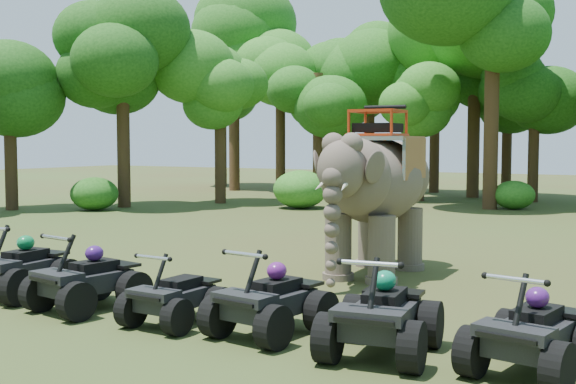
% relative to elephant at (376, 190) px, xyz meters
% --- Properties ---
extents(ground, '(110.00, 110.00, 0.00)m').
position_rel_elephant_xyz_m(ground, '(-0.74, -3.70, -1.81)').
color(ground, '#47381E').
rests_on(ground, ground).
extents(elephant, '(2.03, 4.36, 3.62)m').
position_rel_elephant_xyz_m(elephant, '(0.00, 0.00, 0.00)').
color(elephant, brown).
rests_on(elephant, ground).
extents(atv_0, '(1.46, 1.93, 1.37)m').
position_rel_elephant_xyz_m(atv_0, '(-4.84, -5.30, -1.12)').
color(atv_0, black).
rests_on(atv_0, ground).
extents(atv_1, '(1.58, 1.98, 1.33)m').
position_rel_elephant_xyz_m(atv_1, '(-2.98, -5.46, -1.14)').
color(atv_1, black).
rests_on(atv_1, ground).
extents(atv_2, '(1.19, 1.60, 1.16)m').
position_rel_elephant_xyz_m(atv_2, '(-1.07, -5.49, -1.23)').
color(atv_2, black).
rests_on(atv_2, ground).
extents(atv_3, '(1.52, 1.93, 1.31)m').
position_rel_elephant_xyz_m(atv_3, '(0.54, -5.30, -1.15)').
color(atv_3, black).
rests_on(atv_3, ground).
extents(atv_4, '(1.58, 2.01, 1.37)m').
position_rel_elephant_xyz_m(atv_4, '(2.35, -5.43, -1.12)').
color(atv_4, black).
rests_on(atv_4, ground).
extents(atv_5, '(1.56, 1.95, 1.30)m').
position_rel_elephant_xyz_m(atv_5, '(4.25, -5.25, -1.16)').
color(atv_5, black).
rests_on(atv_5, ground).
extents(tree_0, '(4.65, 4.65, 6.64)m').
position_rel_elephant_xyz_m(tree_0, '(-0.74, 20.95, 1.51)').
color(tree_0, '#195114').
rests_on(tree_0, ground).
extents(tree_22, '(4.94, 4.94, 7.06)m').
position_rel_elephant_xyz_m(tree_22, '(-18.89, 6.13, 1.72)').
color(tree_22, '#195114').
rests_on(tree_22, ground).
extents(tree_23, '(5.95, 5.95, 8.50)m').
position_rel_elephant_xyz_m(tree_23, '(-15.71, 9.45, 2.44)').
color(tree_23, '#195114').
rests_on(tree_23, ground).
extents(tree_24, '(4.88, 4.88, 6.97)m').
position_rel_elephant_xyz_m(tree_24, '(-13.22, 13.18, 1.68)').
color(tree_24, '#195114').
rests_on(tree_24, ground).
extents(tree_25, '(4.91, 4.91, 7.01)m').
position_rel_elephant_xyz_m(tree_25, '(-10.85, 18.42, 1.70)').
color(tree_25, '#195114').
rests_on(tree_25, ground).
extents(tree_26, '(4.59, 4.59, 6.55)m').
position_rel_elephant_xyz_m(tree_26, '(-5.65, 18.99, 1.47)').
color(tree_26, '#195114').
rests_on(tree_26, ground).
extents(tree_28, '(4.93, 4.93, 7.04)m').
position_rel_elephant_xyz_m(tree_28, '(-2.73, 24.30, 1.71)').
color(tree_28, '#195114').
rests_on(tree_28, ground).
extents(tree_29, '(7.50, 7.50, 10.71)m').
position_rel_elephant_xyz_m(tree_29, '(-17.52, 20.77, 3.55)').
color(tree_29, '#195114').
rests_on(tree_29, ground).
extents(tree_31, '(7.52, 7.52, 10.75)m').
position_rel_elephant_xyz_m(tree_31, '(-3.98, 22.40, 3.57)').
color(tree_31, '#195114').
rests_on(tree_31, ground).
extents(tree_34, '(5.82, 5.82, 8.31)m').
position_rel_elephant_xyz_m(tree_34, '(-6.84, 24.92, 2.35)').
color(tree_34, '#195114').
rests_on(tree_34, ground).
extents(tree_35, '(6.33, 6.33, 9.05)m').
position_rel_elephant_xyz_m(tree_35, '(-10.09, 23.28, 2.71)').
color(tree_35, '#195114').
rests_on(tree_35, ground).
extents(tree_36, '(7.13, 7.13, 10.19)m').
position_rel_elephant_xyz_m(tree_36, '(-1.61, 16.34, 3.29)').
color(tree_36, '#195114').
rests_on(tree_36, ground).
extents(tree_37, '(5.71, 5.71, 8.15)m').
position_rel_elephant_xyz_m(tree_37, '(-14.50, 20.94, 2.27)').
color(tree_37, '#195114').
rests_on(tree_37, ground).
extents(tree_39, '(6.07, 6.07, 8.67)m').
position_rel_elephant_xyz_m(tree_39, '(-11.62, 24.03, 2.53)').
color(tree_39, '#195114').
rests_on(tree_39, ground).
extents(tree_40, '(4.92, 4.92, 7.03)m').
position_rel_elephant_xyz_m(tree_40, '(-20.51, 23.90, 1.71)').
color(tree_40, '#195114').
rests_on(tree_40, ground).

